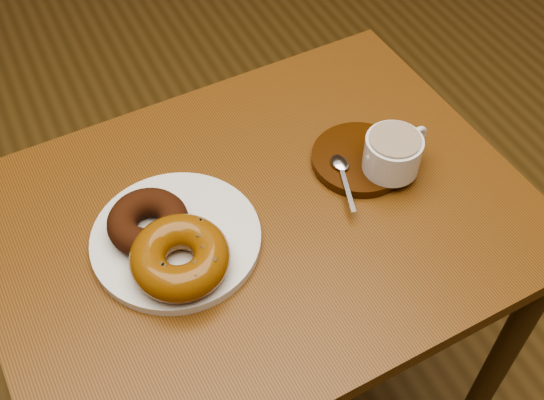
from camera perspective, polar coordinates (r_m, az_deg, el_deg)
name	(u,v)px	position (r m, az deg, el deg)	size (l,w,h in m)	color
ground	(136,397)	(1.57, -11.34, -15.84)	(6.00, 6.00, 0.00)	brown
cafe_table	(260,260)	(1.02, -1.01, -5.05)	(0.75, 0.58, 0.69)	brown
donut_plate	(176,239)	(0.90, -8.02, -3.26)	(0.22, 0.22, 0.01)	white
donut_cinnamon	(148,222)	(0.89, -10.33, -1.84)	(0.11, 0.11, 0.04)	#37180B
donut_caramel	(180,257)	(0.85, -7.72, -4.77)	(0.16, 0.16, 0.05)	brown
saucer	(360,159)	(1.00, 7.33, 3.42)	(0.14, 0.14, 0.01)	#321806
coffee_cup	(393,153)	(0.96, 10.12, 3.93)	(0.11, 0.08, 0.06)	white
teaspoon	(341,168)	(0.97, 5.81, 2.69)	(0.04, 0.10, 0.01)	silver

